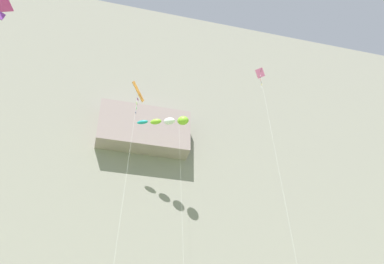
# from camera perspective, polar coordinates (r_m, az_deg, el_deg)

# --- Properties ---
(cliff_face) EXTENTS (180.00, 28.66, 60.41)m
(cliff_face) POSITION_cam_1_polar(r_m,az_deg,el_deg) (68.18, -8.22, -10.83)
(cliff_face) COLOR gray
(cliff_face) RESTS_ON ground
(kite_diamond_upper_mid) EXTENTS (1.38, 4.01, 35.17)m
(kite_diamond_upper_mid) POSITION_cam_1_polar(r_m,az_deg,el_deg) (45.57, 8.85, 4.77)
(kite_diamond_upper_mid) COLOR pink
(kite_diamond_upper_mid) RESTS_ON ground
(kite_delta_upper_right) EXTENTS (1.28, 5.88, 17.27)m
(kite_delta_upper_right) POSITION_cam_1_polar(r_m,az_deg,el_deg) (19.87, -21.88, 12.10)
(kite_delta_upper_right) COLOR #CC3399
(kite_delta_upper_right) RESTS_ON ground
(kite_diamond_mid_right) EXTENTS (2.58, 7.01, 33.90)m
(kite_diamond_mid_right) POSITION_cam_1_polar(r_m,az_deg,el_deg) (46.33, -6.71, 4.47)
(kite_diamond_mid_right) COLOR orange
(kite_diamond_mid_right) RESTS_ON ground
(kite_windsock_mid_center) EXTENTS (6.02, 3.47, 35.13)m
(kite_windsock_mid_center) POSITION_cam_1_polar(r_m,az_deg,el_deg) (53.93, -2.66, 1.32)
(kite_windsock_mid_center) COLOR #8CCC33
(kite_windsock_mid_center) RESTS_ON ground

